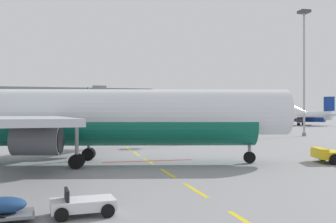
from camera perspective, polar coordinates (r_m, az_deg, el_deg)
ground at (r=59.00m, az=14.90°, el=-4.29°), size 400.00×400.00×0.00m
apron_paint_markings at (r=49.58m, az=-6.50°, el=-5.08°), size 8.00×95.93×0.01m
airliner_foreground at (r=32.63m, az=-9.93°, el=-0.71°), size 34.57×33.79×12.20m
airliner_far_center at (r=136.18m, az=18.57°, el=-0.66°), size 22.64×24.29×9.28m
airliner_far_right at (r=93.73m, az=-12.33°, el=-0.59°), size 30.58×31.04×10.89m
baggage_train at (r=16.79m, az=-23.15°, el=-13.05°), size 8.69×2.28×1.14m
apron_light_mast_far at (r=74.54m, az=19.40°, el=7.58°), size 1.80×1.80×22.70m
terminal_satellite at (r=177.32m, az=-13.12°, el=0.87°), size 62.90×23.79×16.28m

